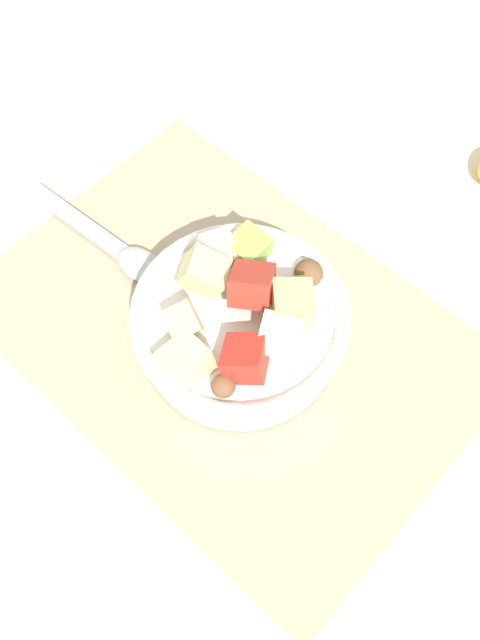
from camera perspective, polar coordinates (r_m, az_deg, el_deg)
The scene contains 4 objects.
ground_plane at distance 0.69m, azimuth -0.93°, elevation -1.08°, with size 2.40×2.40×0.00m, color silver.
placemat at distance 0.69m, azimuth -0.93°, elevation -0.97°, with size 0.48×0.34×0.01m, color tan.
salad_bowl at distance 0.65m, azimuth 0.03°, elevation -0.18°, with size 0.21×0.21×0.10m.
serving_spoon at distance 0.74m, azimuth -10.24°, elevation 5.92°, with size 0.19×0.04×0.01m.
Camera 1 is at (-0.23, 0.23, 0.61)m, focal length 38.65 mm.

